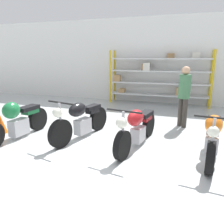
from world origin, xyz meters
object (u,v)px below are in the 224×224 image
object	(u,v)px
motorcycle_green	(16,120)
traffic_cone	(0,123)
person_browsing	(184,92)
motorcycle_black	(81,120)
motorcycle_orange	(213,135)
motorcycle_red	(137,127)
shelving_rack	(157,76)

from	to	relation	value
motorcycle_green	traffic_cone	world-z (taller)	motorcycle_green
person_browsing	traffic_cone	bearing A→B (deg)	-18.06
motorcycle_black	motorcycle_orange	bearing A→B (deg)	101.37
motorcycle_red	person_browsing	distance (m)	2.12
motorcycle_black	traffic_cone	world-z (taller)	motorcycle_black
motorcycle_black	motorcycle_red	size ratio (longest dim) A/B	0.98
motorcycle_black	traffic_cone	xyz separation A→B (m)	(-2.17, -0.33, -0.19)
motorcycle_orange	traffic_cone	distance (m)	5.12
motorcycle_green	person_browsing	xyz separation A→B (m)	(3.80, 2.26, 0.54)
shelving_rack	traffic_cone	distance (m)	6.15
motorcycle_black	motorcycle_red	bearing A→B (deg)	100.07
motorcycle_green	motorcycle_black	xyz separation A→B (m)	(1.46, 0.53, 0.00)
shelving_rack	motorcycle_black	bearing A→B (deg)	-104.80
shelving_rack	motorcycle_black	world-z (taller)	shelving_rack
shelving_rack	motorcycle_green	world-z (taller)	shelving_rack
shelving_rack	motorcycle_red	world-z (taller)	shelving_rack
shelving_rack	motorcycle_red	xyz separation A→B (m)	(0.17, -4.80, -0.71)
person_browsing	motorcycle_orange	bearing A→B (deg)	64.97
motorcycle_red	motorcycle_orange	distance (m)	1.52
motorcycle_red	motorcycle_black	bearing A→B (deg)	-83.28
traffic_cone	motorcycle_orange	bearing A→B (deg)	2.28
motorcycle_orange	person_browsing	world-z (taller)	person_browsing
shelving_rack	motorcycle_orange	bearing A→B (deg)	-70.69
shelving_rack	motorcycle_green	size ratio (longest dim) A/B	2.01
shelving_rack	traffic_cone	xyz separation A→B (m)	(-3.42, -5.03, -0.90)
motorcycle_green	shelving_rack	bearing A→B (deg)	157.51
motorcycle_green	motorcycle_red	world-z (taller)	motorcycle_green
motorcycle_orange	traffic_cone	bearing A→B (deg)	-80.40
shelving_rack	motorcycle_green	bearing A→B (deg)	-117.30
motorcycle_orange	traffic_cone	size ratio (longest dim) A/B	3.81
person_browsing	traffic_cone	distance (m)	5.02
motorcycle_black	traffic_cone	distance (m)	2.21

